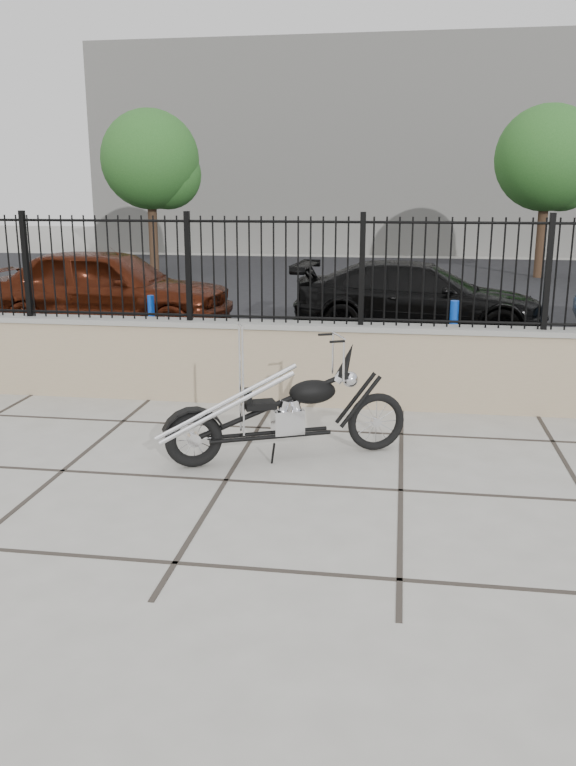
% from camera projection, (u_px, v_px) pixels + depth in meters
% --- Properties ---
extents(ground_plane, '(90.00, 90.00, 0.00)m').
position_uv_depth(ground_plane, '(226.00, 480.00, 6.46)').
color(ground_plane, '#99968E').
rests_on(ground_plane, ground).
extents(parking_lot, '(30.00, 30.00, 0.00)m').
position_uv_depth(parking_lot, '(342.00, 292.00, 18.43)').
color(parking_lot, black).
rests_on(parking_lot, ground).
extents(retaining_wall, '(14.00, 0.36, 0.96)m').
position_uv_depth(retaining_wall, '(274.00, 363.00, 8.73)').
color(retaining_wall, gray).
rests_on(retaining_wall, ground_plane).
extents(iron_fence, '(14.00, 0.08, 1.20)m').
position_uv_depth(iron_fence, '(274.00, 270.00, 8.46)').
color(iron_fence, black).
rests_on(iron_fence, retaining_wall).
extents(background_building, '(22.00, 6.00, 8.00)m').
position_uv_depth(background_building, '(371.00, 152.00, 30.83)').
color(background_building, beige).
rests_on(background_building, ground_plane).
extents(chopper_motorcycle, '(2.16, 1.22, 1.31)m').
position_uv_depth(chopper_motorcycle, '(283.00, 391.00, 6.82)').
color(chopper_motorcycle, black).
rests_on(chopper_motorcycle, ground_plane).
extents(car_red, '(4.45, 1.89, 1.50)m').
position_uv_depth(car_red, '(108.00, 289.00, 13.18)').
color(car_red, '#401509').
rests_on(car_red, parking_lot).
extents(car_black, '(4.42, 2.03, 1.25)m').
position_uv_depth(car_black, '(419.00, 298.00, 12.90)').
color(car_black, black).
rests_on(car_black, parking_lot).
extents(bollard_a, '(0.14, 0.14, 0.87)m').
position_uv_depth(bollard_a, '(152.00, 323.00, 11.57)').
color(bollard_a, blue).
rests_on(bollard_a, ground_plane).
extents(bollard_b, '(0.15, 0.15, 0.98)m').
position_uv_depth(bollard_b, '(453.00, 336.00, 10.32)').
color(bollard_b, '#0C32C0').
rests_on(bollard_b, ground_plane).
extents(tree_left, '(2.93, 2.93, 4.95)m').
position_uv_depth(tree_left, '(150.00, 155.00, 22.29)').
color(tree_left, '#382619').
rests_on(tree_left, ground_plane).
extents(tree_right, '(2.91, 2.91, 4.91)m').
position_uv_depth(tree_right, '(548.00, 153.00, 20.71)').
color(tree_right, '#382619').
rests_on(tree_right, ground_plane).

